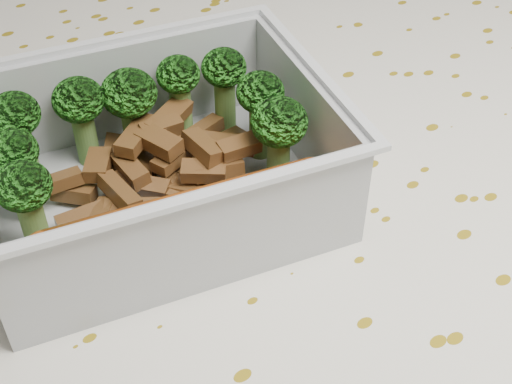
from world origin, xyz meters
TOP-DOWN VIEW (x-y plane):
  - dining_table at (0.00, 0.00)m, footprint 1.40×0.90m
  - tablecloth at (0.00, 0.00)m, footprint 1.46×0.96m
  - lunch_container at (-0.04, 0.04)m, footprint 0.23×0.20m
  - broccoli_florets at (-0.04, 0.07)m, footprint 0.17×0.13m
  - meat_pile at (-0.04, 0.05)m, footprint 0.13×0.09m
  - sausage at (-0.05, -0.00)m, footprint 0.17×0.06m

SIDE VIEW (x-z plane):
  - dining_table at x=0.00m, z-range 0.29..1.04m
  - tablecloth at x=0.00m, z-range 0.62..0.81m
  - meat_pile at x=-0.04m, z-range 0.76..0.79m
  - lunch_container at x=-0.04m, z-range 0.74..0.82m
  - sausage at x=-0.05m, z-range 0.77..0.80m
  - broccoli_florets at x=-0.04m, z-range 0.77..0.83m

